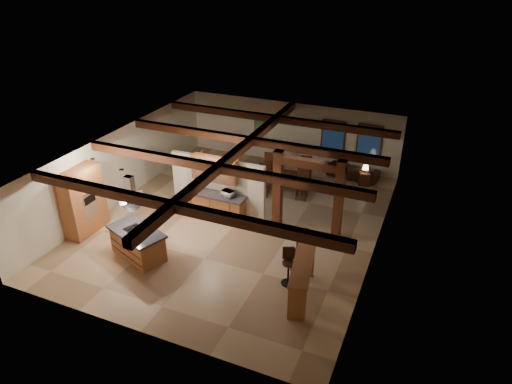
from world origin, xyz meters
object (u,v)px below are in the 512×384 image
dining_table (285,181)px  bar_counter (302,274)px  sofa (353,170)px  kitchen_island (138,243)px

dining_table → bar_counter: size_ratio=0.79×
bar_counter → sofa: bearing=92.2°
kitchen_island → sofa: bearing=59.0°
kitchen_island → dining_table: kitchen_island is taller
sofa → bar_counter: size_ratio=0.99×
kitchen_island → bar_counter: 5.54m
dining_table → sofa: bearing=36.8°
kitchen_island → sofa: (5.20, 8.66, -0.17)m
kitchen_island → bar_counter: (5.53, 0.17, 0.28)m
kitchen_island → bar_counter: bearing=1.8°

